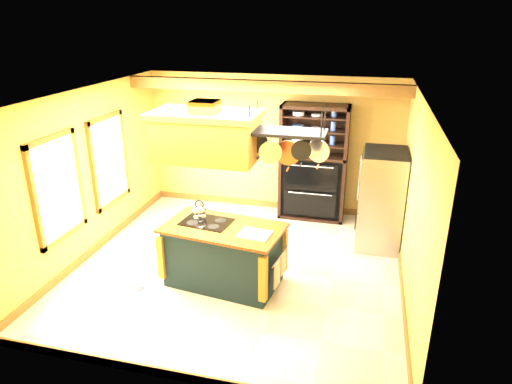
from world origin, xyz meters
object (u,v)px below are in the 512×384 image
at_px(refrigerator, 381,202).
at_px(hutch, 313,174).
at_px(range_hood, 206,135).
at_px(kitchen_island, 223,254).
at_px(pot_rack, 288,140).

bearing_deg(refrigerator, hutch, 142.55).
xyz_separation_m(range_hood, hutch, (1.14, 2.75, -1.38)).
xyz_separation_m(kitchen_island, hutch, (0.94, 2.75, 0.39)).
height_order(range_hood, hutch, range_hood).
relative_size(kitchen_island, range_hood, 1.25).
bearing_deg(kitchen_island, pot_rack, 8.46).
xyz_separation_m(range_hood, refrigerator, (2.40, 1.78, -1.44)).
distance_m(kitchen_island, hutch, 2.93).
distance_m(kitchen_island, pot_rack, 1.99).
height_order(pot_rack, refrigerator, pot_rack).
xyz_separation_m(refrigerator, hutch, (-1.26, 0.97, 0.06)).
height_order(kitchen_island, range_hood, range_hood).
height_order(range_hood, pot_rack, same).
distance_m(range_hood, refrigerator, 3.32).
bearing_deg(kitchen_island, hutch, 78.89).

